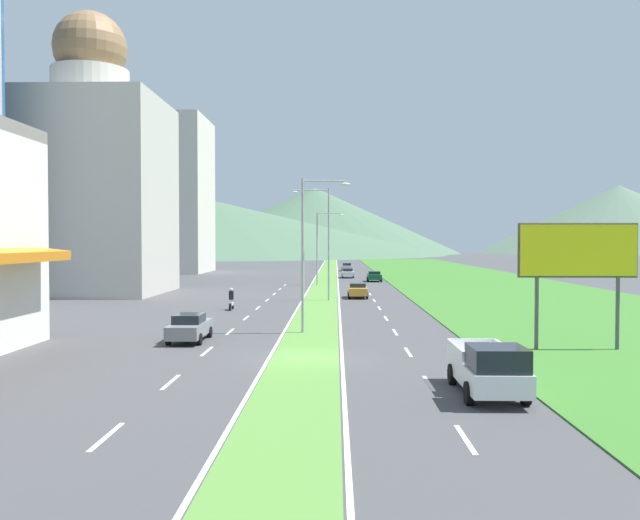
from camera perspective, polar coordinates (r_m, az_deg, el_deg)
The scene contains 41 objects.
ground_plane at distance 31.75m, azimuth -1.28°, elevation -8.52°, with size 600.00×600.00×0.00m, color #424244.
grass_median at distance 91.40m, azimuth 0.46°, elevation -1.89°, with size 3.20×240.00×0.06m, color #518438.
grass_verge_right at distance 93.38m, azimuth 13.21°, elevation -1.86°, with size 24.00×240.00×0.06m, color #387028.
lane_dash_left_1 at distance 20.46m, azimuth -17.91°, elevation -14.27°, with size 0.16×2.80×0.01m, color silver.
lane_dash_left_2 at distance 27.31m, azimuth -12.73°, elevation -10.21°, with size 0.16×2.80×0.01m, color silver.
lane_dash_left_3 at distance 34.36m, azimuth -9.72°, elevation -7.76°, with size 0.16×2.80×0.01m, color silver.
lane_dash_left_4 at distance 41.52m, azimuth -7.76°, elevation -6.13°, with size 0.16×2.80×0.01m, color silver.
lane_dash_left_5 at distance 48.73m, azimuth -6.39°, elevation -4.98°, with size 0.16×2.80×0.01m, color silver.
lane_dash_left_6 at distance 55.98m, azimuth -5.37°, elevation -4.13°, with size 0.16×2.80×0.01m, color silver.
lane_dash_left_7 at distance 63.25m, azimuth -4.59°, elevation -3.47°, with size 0.16×2.80×0.01m, color silver.
lane_dash_left_8 at distance 70.54m, azimuth -3.97°, elevation -2.95°, with size 0.16×2.80×0.01m, color silver.
lane_dash_left_9 at distance 77.84m, azimuth -3.47°, elevation -2.52°, with size 0.16×2.80×0.01m, color silver.
lane_dash_left_10 at distance 85.15m, azimuth -3.05°, elevation -2.17°, with size 0.16×2.80×0.01m, color silver.
lane_dash_right_1 at distance 19.73m, azimuth 12.41°, elevation -14.83°, with size 0.16×2.80×0.01m, color silver.
lane_dash_right_2 at distance 26.76m, azimuth 9.34°, elevation -10.44°, with size 0.16×2.80×0.01m, color silver.
lane_dash_right_3 at distance 33.93m, azimuth 7.60°, elevation -7.87°, with size 0.16×2.80×0.01m, color silver.
lane_dash_right_4 at distance 41.16m, azimuth 6.49°, elevation -6.20°, with size 0.16×2.80×0.01m, color silver.
lane_dash_right_5 at distance 48.43m, azimuth 5.71°, elevation -5.02°, with size 0.16×2.80×0.01m, color silver.
lane_dash_right_6 at distance 55.72m, azimuth 5.13°, elevation -4.16°, with size 0.16×2.80×0.01m, color silver.
lane_dash_right_7 at distance 63.02m, azimuth 4.69°, elevation -3.49°, with size 0.16×2.80×0.01m, color silver.
lane_dash_right_8 at distance 70.33m, azimuth 4.34°, elevation -2.96°, with size 0.16×2.80×0.01m, color silver.
lane_dash_right_9 at distance 77.65m, azimuth 4.06°, elevation -2.53°, with size 0.16×2.80×0.01m, color silver.
lane_dash_right_10 at distance 84.98m, azimuth 3.83°, elevation -2.18°, with size 0.16×2.80×0.01m, color silver.
edge_line_median_left at distance 91.45m, azimuth -0.64°, elevation -1.91°, with size 0.16×240.00×0.01m, color silver.
edge_line_median_right at distance 91.39m, azimuth 1.55°, elevation -1.91°, with size 0.16×240.00×0.01m, color silver.
domed_building at distance 75.73m, azimuth -19.10°, elevation 6.51°, with size 15.31×15.31×30.15m.
midrise_colored at distance 124.61m, azimuth -13.40°, elevation 5.41°, with size 16.29×16.29×27.99m, color beige.
hill_far_left at distance 292.76m, azimuth -9.72°, elevation 2.82°, with size 206.93×206.93×24.10m, color #47664C.
hill_far_center at distance 322.95m, azimuth -0.49°, elevation 3.44°, with size 140.65×140.65×32.06m, color #47664C.
hill_far_right at distance 355.65m, azimuth 24.28°, elevation 3.23°, with size 135.20×135.20×33.36m, color #516B56.
street_lamp_near at distance 40.05m, azimuth -1.04°, elevation 1.35°, with size 2.95×0.40×9.41m.
street_lamp_mid at distance 62.18m, azimuth 0.42°, elevation 2.04°, with size 3.52×0.40×10.56m.
street_lamp_far at distance 84.41m, azimuth 0.02°, elevation 1.48°, with size 3.47×0.32×9.35m.
billboard_roadside at distance 36.18m, azimuth 21.34°, elevation 0.40°, with size 6.07×0.28×6.53m.
car_0 at distance 126.81m, azimuth 2.33°, elevation -0.59°, with size 2.01×4.18×1.50m.
car_1 at distance 65.68m, azimuth 3.26°, elevation -2.62°, with size 1.94×4.13×1.47m.
car_2 at distance 102.45m, azimuth 2.41°, elevation -1.12°, with size 1.86×4.32×1.46m.
car_3 at distance 37.90m, azimuth -11.16°, elevation -5.70°, with size 1.90×4.62×1.54m.
car_4 at distance 92.98m, azimuth 4.70°, elevation -1.40°, with size 2.03×4.05×1.44m.
pickup_truck_0 at distance 24.89m, azimuth 14.32°, elevation -9.09°, with size 2.18×5.40×2.00m.
motorcycle_rider at distance 54.64m, azimuth -7.64°, elevation -3.50°, with size 0.36×2.00×1.80m.
Camera 1 is at (1.44, -31.22, 5.57)m, focal length 37.15 mm.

